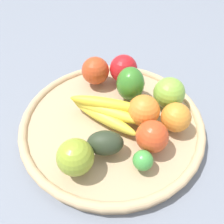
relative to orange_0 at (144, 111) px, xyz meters
The scene contains 13 objects.
ground_plane 0.11m from the orange_0, 72.32° to the right, with size 2.40×2.40×0.00m, color slate.
basket 0.09m from the orange_0, 72.32° to the right, with size 0.46×0.46×0.04m.
orange_0 is the anchor object (origin of this frame).
apple_3 0.09m from the orange_0, 158.35° to the left, with size 0.08×0.08×0.08m, color #82B53E.
banana_bunch 0.09m from the orange_0, 68.90° to the right, with size 0.09×0.19×0.06m.
bell_pepper 0.09m from the orange_0, 135.95° to the right, with size 0.08×0.07×0.09m, color #377A26.
lime_0 0.13m from the orange_0, 22.11° to the left, with size 0.04×0.04×0.04m, color green.
avocado 0.12m from the orange_0, 18.94° to the right, with size 0.08×0.05×0.05m, color #2A3522.
apple_2 0.07m from the orange_0, 36.09° to the left, with size 0.07×0.07×0.07m, color #CF441F.
apple_1 0.20m from the orange_0, 22.94° to the right, with size 0.08×0.08×0.08m, color #8CA22E.
apple_0 0.17m from the orange_0, 138.23° to the right, with size 0.08×0.08×0.08m, color red.
orange_1 0.08m from the orange_0, 103.47° to the left, with size 0.07×0.07×0.07m, color orange.
apple_4 0.20m from the orange_0, 114.61° to the right, with size 0.08×0.08×0.08m, color #C1431E.
Camera 1 is at (0.35, 0.18, 0.47)m, focal length 37.22 mm.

